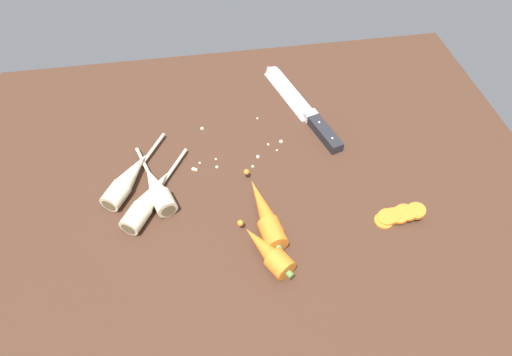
# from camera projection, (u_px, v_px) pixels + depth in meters

# --- Properties ---
(ground_plane) EXTENTS (1.20, 0.90, 0.04)m
(ground_plane) POSITION_uv_depth(u_px,v_px,m) (255.00, 181.00, 0.92)
(ground_plane) COLOR #42281C
(chefs_knife) EXTENTS (0.13, 0.34, 0.04)m
(chefs_knife) POSITION_uv_depth(u_px,v_px,m) (298.00, 103.00, 1.05)
(chefs_knife) COLOR silver
(chefs_knife) RESTS_ON ground_plane
(whole_carrot) EXTENTS (0.07, 0.20, 0.04)m
(whole_carrot) POSITION_uv_depth(u_px,v_px,m) (264.00, 214.00, 0.82)
(whole_carrot) COLOR orange
(whole_carrot) RESTS_ON ground_plane
(whole_carrot_second) EXTENTS (0.09, 0.13, 0.04)m
(whole_carrot_second) POSITION_uv_depth(u_px,v_px,m) (268.00, 251.00, 0.77)
(whole_carrot_second) COLOR orange
(whole_carrot_second) RESTS_ON ground_plane
(parsnip_front) EXTENTS (0.09, 0.19, 0.04)m
(parsnip_front) POSITION_uv_depth(u_px,v_px,m) (157.00, 188.00, 0.86)
(parsnip_front) COLOR beige
(parsnip_front) RESTS_ON ground_plane
(parsnip_mid_left) EXTENTS (0.13, 0.20, 0.04)m
(parsnip_mid_left) POSITION_uv_depth(u_px,v_px,m) (128.00, 179.00, 0.88)
(parsnip_mid_left) COLOR beige
(parsnip_mid_left) RESTS_ON ground_plane
(parsnip_mid_right) EXTENTS (0.14, 0.21, 0.04)m
(parsnip_mid_right) POSITION_uv_depth(u_px,v_px,m) (149.00, 199.00, 0.84)
(parsnip_mid_right) COLOR beige
(parsnip_mid_right) RESTS_ON ground_plane
(carrot_slice_stack) EXTENTS (0.10, 0.04, 0.03)m
(carrot_slice_stack) POSITION_uv_depth(u_px,v_px,m) (398.00, 215.00, 0.83)
(carrot_slice_stack) COLOR orange
(carrot_slice_stack) RESTS_ON ground_plane
(mince_crumbs) EXTENTS (0.21, 0.15, 0.01)m
(mince_crumbs) POSITION_uv_depth(u_px,v_px,m) (231.00, 152.00, 0.95)
(mince_crumbs) COLOR beige
(mince_crumbs) RESTS_ON ground_plane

